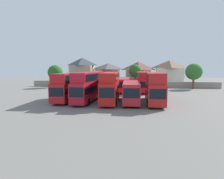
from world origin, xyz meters
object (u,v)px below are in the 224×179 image
at_px(tree_left_of_lot, 135,71).
at_px(bus_8, 124,84).
at_px(house_terrace_right, 138,73).
at_px(bus_2, 88,85).
at_px(house_terrace_far_right, 169,73).
at_px(bus_4, 131,91).
at_px(tree_behind_wall, 194,72).
at_px(bus_3, 110,86).
at_px(bus_9, 142,81).
at_px(bus_1, 67,85).
at_px(bus_5, 154,86).
at_px(bus_6, 96,80).
at_px(house_terrace_centre, 108,74).
at_px(bus_7, 111,84).
at_px(house_terrace_left, 82,71).
at_px(tree_right_of_lot, 55,73).

bearing_deg(tree_left_of_lot, bus_8, -101.47).
distance_m(bus_8, house_terrace_right, 18.32).
relative_size(bus_2, house_terrace_far_right, 1.33).
distance_m(bus_4, tree_behind_wall, 28.35).
relative_size(bus_3, bus_4, 1.04).
bearing_deg(bus_4, bus_9, 169.05).
xyz_separation_m(bus_4, bus_9, (2.18, 14.99, 0.75)).
bearing_deg(tree_behind_wall, bus_1, -140.40).
distance_m(bus_5, house_terrace_far_right, 33.86).
distance_m(bus_6, house_terrace_far_right, 27.34).
xyz_separation_m(house_terrace_centre, tree_behind_wall, (25.20, -9.44, 0.99)).
bearing_deg(tree_behind_wall, bus_9, -150.29).
bearing_deg(house_terrace_far_right, bus_6, -139.23).
height_order(bus_6, house_terrace_centre, house_terrace_centre).
bearing_deg(bus_7, house_terrace_left, -148.72).
height_order(bus_8, house_terrace_right, house_terrace_right).
xyz_separation_m(bus_5, tree_behind_wall, (12.46, 22.91, 1.90)).
height_order(bus_7, tree_right_of_lot, tree_right_of_lot).
bearing_deg(bus_1, house_terrace_right, 157.03).
distance_m(bus_1, bus_3, 7.76).
distance_m(bus_1, house_terrace_right, 34.92).
relative_size(bus_1, bus_6, 0.87).
bearing_deg(bus_9, house_terrace_left, -135.22).
distance_m(bus_4, bus_7, 16.02).
bearing_deg(bus_2, bus_9, 150.51).
height_order(bus_1, bus_9, bus_1).
height_order(house_terrace_centre, house_terrace_far_right, house_terrace_far_right).
bearing_deg(bus_3, tree_behind_wall, 137.22).
relative_size(bus_9, tree_left_of_lot, 1.60).
distance_m(bus_6, house_terrace_centre, 17.22).
xyz_separation_m(bus_9, house_terrace_left, (-19.93, 16.87, 1.99)).
bearing_deg(tree_behind_wall, house_terrace_centre, 159.46).
xyz_separation_m(house_terrace_right, tree_right_of_lot, (-24.38, -10.87, 0.42)).
relative_size(bus_3, tree_left_of_lot, 1.62).
relative_size(house_terrace_left, tree_left_of_lot, 1.35).
xyz_separation_m(bus_9, house_terrace_far_right, (9.16, 18.14, 1.50)).
bearing_deg(bus_2, bus_4, 91.53).
relative_size(house_terrace_centre, tree_right_of_lot, 1.20).
bearing_deg(tree_right_of_lot, bus_3, -48.48).
bearing_deg(tree_right_of_lot, tree_left_of_lot, 13.21).
bearing_deg(bus_6, house_terrace_far_right, 126.18).
bearing_deg(house_terrace_far_right, tree_left_of_lot, -153.17).
distance_m(bus_3, house_terrace_right, 33.46).
bearing_deg(bus_8, bus_9, 88.26).
bearing_deg(tree_right_of_lot, house_terrace_right, 24.04).
bearing_deg(house_terrace_left, tree_behind_wall, -14.52).
xyz_separation_m(bus_2, bus_8, (5.14, 14.80, -0.95)).
xyz_separation_m(house_terrace_centre, tree_left_of_lot, (9.21, -4.94, 1.10)).
distance_m(bus_1, bus_9, 19.86).
relative_size(bus_2, bus_5, 1.04).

